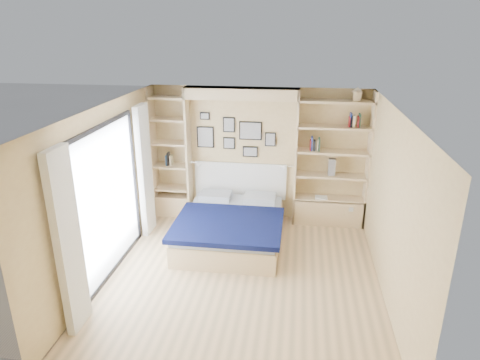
# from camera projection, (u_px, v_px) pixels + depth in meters

# --- Properties ---
(ground) EXTENTS (4.50, 4.50, 0.00)m
(ground) POSITION_uv_depth(u_px,v_px,m) (242.00, 278.00, 6.35)
(ground) COLOR #DCB581
(ground) RESTS_ON ground
(room_shell) EXTENTS (4.50, 4.50, 4.50)m
(room_shell) POSITION_uv_depth(u_px,v_px,m) (232.00, 175.00, 7.44)
(room_shell) COLOR #D8BA7E
(room_shell) RESTS_ON ground
(bed) EXTENTS (1.76, 2.20, 1.07)m
(bed) POSITION_uv_depth(u_px,v_px,m) (231.00, 226.00, 7.35)
(bed) COLOR beige
(bed) RESTS_ON ground
(photo_gallery) EXTENTS (1.48, 0.02, 0.82)m
(photo_gallery) POSITION_uv_depth(u_px,v_px,m) (234.00, 135.00, 7.92)
(photo_gallery) COLOR black
(photo_gallery) RESTS_ON ground
(reading_lamps) EXTENTS (1.92, 0.12, 0.15)m
(reading_lamps) POSITION_uv_depth(u_px,v_px,m) (241.00, 165.00, 7.87)
(reading_lamps) COLOR silver
(reading_lamps) RESTS_ON ground
(shelf_decor) EXTENTS (3.51, 0.23, 2.03)m
(shelf_decor) POSITION_uv_depth(u_px,v_px,m) (319.00, 136.00, 7.55)
(shelf_decor) COLOR #A51E1E
(shelf_decor) RESTS_ON ground
(deck) EXTENTS (3.20, 4.00, 0.05)m
(deck) POSITION_uv_depth(u_px,v_px,m) (19.00, 260.00, 6.82)
(deck) COLOR #736555
(deck) RESTS_ON ground
(deck_chair) EXTENTS (0.60, 0.79, 0.71)m
(deck_chair) POSITION_uv_depth(u_px,v_px,m) (63.00, 249.00, 6.48)
(deck_chair) COLOR tan
(deck_chair) RESTS_ON ground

